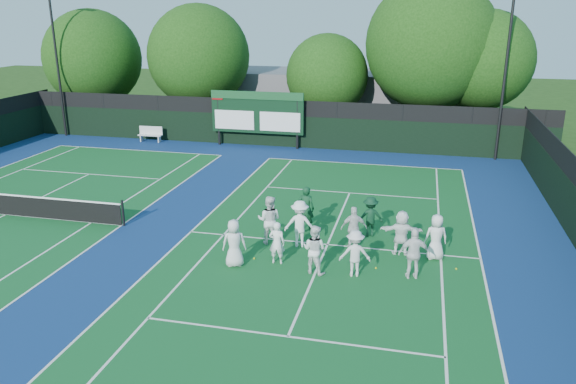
% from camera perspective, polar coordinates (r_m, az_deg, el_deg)
% --- Properties ---
extents(ground, '(120.00, 120.00, 0.00)m').
position_cam_1_polar(ground, '(20.27, 3.56, -6.47)').
color(ground, '#1C3A0F').
rests_on(ground, ground).
extents(court_apron, '(34.00, 32.00, 0.01)m').
position_cam_1_polar(court_apron, '(22.83, -11.02, -3.89)').
color(court_apron, navy).
rests_on(court_apron, ground).
extents(near_court, '(11.05, 23.85, 0.01)m').
position_cam_1_polar(near_court, '(21.17, 4.03, -5.35)').
color(near_court, '#105021').
rests_on(near_court, ground).
extents(left_court, '(11.05, 23.85, 0.01)m').
position_cam_1_polar(left_court, '(27.01, -26.72, -2.05)').
color(left_court, '#105021').
rests_on(left_court, ground).
extents(back_fence, '(34.00, 0.08, 3.00)m').
position_cam_1_polar(back_fence, '(36.07, -1.41, 6.78)').
color(back_fence, black).
rests_on(back_fence, ground).
extents(scoreboard, '(6.00, 0.21, 3.55)m').
position_cam_1_polar(scoreboard, '(35.79, -3.17, 8.03)').
color(scoreboard, black).
rests_on(scoreboard, ground).
extents(clubhouse, '(18.00, 6.00, 4.00)m').
position_cam_1_polar(clubhouse, '(42.98, 6.59, 9.36)').
color(clubhouse, slate).
rests_on(clubhouse, ground).
extents(light_pole_left, '(1.20, 0.30, 10.12)m').
position_cam_1_polar(light_pole_left, '(41.62, -22.61, 13.83)').
color(light_pole_left, black).
rests_on(light_pole_left, ground).
extents(light_pole_right, '(1.20, 0.30, 10.12)m').
position_cam_1_polar(light_pole_right, '(34.25, 21.44, 13.33)').
color(light_pole_right, black).
rests_on(light_pole_right, ground).
extents(tennis_net, '(11.30, 0.10, 1.10)m').
position_cam_1_polar(tennis_net, '(26.87, -26.86, -1.09)').
color(tennis_net, black).
rests_on(tennis_net, ground).
extents(bench, '(1.63, 0.49, 1.02)m').
position_cam_1_polar(bench, '(38.62, -13.78, 5.80)').
color(bench, silver).
rests_on(bench, ground).
extents(tree_a, '(7.06, 7.06, 8.52)m').
position_cam_1_polar(tree_a, '(44.68, -18.99, 12.48)').
color(tree_a, black).
rests_on(tree_a, ground).
extents(tree_b, '(7.11, 7.11, 8.86)m').
position_cam_1_polar(tree_b, '(40.87, -8.81, 13.24)').
color(tree_b, black).
rests_on(tree_b, ground).
extents(tree_c, '(5.48, 5.48, 6.96)m').
position_cam_1_polar(tree_c, '(38.51, 4.24, 11.54)').
color(tree_c, black).
rests_on(tree_c, ground).
extents(tree_d, '(8.32, 8.32, 10.49)m').
position_cam_1_polar(tree_d, '(37.85, 14.58, 14.02)').
color(tree_d, black).
rests_on(tree_d, ground).
extents(tree_e, '(6.20, 6.20, 8.50)m').
position_cam_1_polar(tree_e, '(38.09, 19.44, 12.29)').
color(tree_e, black).
rests_on(tree_e, ground).
extents(tennis_ball_0, '(0.07, 0.07, 0.07)m').
position_cam_1_polar(tennis_ball_0, '(19.97, -3.45, -6.76)').
color(tennis_ball_0, '#BCC317').
rests_on(tennis_ball_0, ground).
extents(tennis_ball_1, '(0.07, 0.07, 0.07)m').
position_cam_1_polar(tennis_ball_1, '(21.93, 12.51, -4.83)').
color(tennis_ball_1, '#BCC317').
rests_on(tennis_ball_1, ground).
extents(tennis_ball_2, '(0.07, 0.07, 0.07)m').
position_cam_1_polar(tennis_ball_2, '(20.01, 16.72, -7.49)').
color(tennis_ball_2, '#BCC317').
rests_on(tennis_ball_2, ground).
extents(tennis_ball_4, '(0.07, 0.07, 0.07)m').
position_cam_1_polar(tennis_ball_4, '(21.34, 3.29, -5.07)').
color(tennis_ball_4, '#BCC317').
rests_on(tennis_ball_4, ground).
extents(tennis_ball_5, '(0.07, 0.07, 0.07)m').
position_cam_1_polar(tennis_ball_5, '(19.47, 8.91, -7.64)').
color(tennis_ball_5, '#BCC317').
rests_on(tennis_ball_5, ground).
extents(player_front_0, '(0.94, 0.76, 1.68)m').
position_cam_1_polar(player_front_0, '(19.23, -5.49, -5.19)').
color(player_front_0, silver).
rests_on(player_front_0, ground).
extents(player_front_1, '(0.56, 0.37, 1.53)m').
position_cam_1_polar(player_front_1, '(19.35, -1.13, -5.19)').
color(player_front_1, white).
rests_on(player_front_1, ground).
extents(player_front_2, '(0.97, 0.85, 1.68)m').
position_cam_1_polar(player_front_2, '(18.68, 2.70, -5.84)').
color(player_front_2, white).
rests_on(player_front_2, ground).
extents(player_front_3, '(1.12, 0.77, 1.59)m').
position_cam_1_polar(player_front_3, '(18.60, 6.82, -6.21)').
color(player_front_3, silver).
rests_on(player_front_3, ground).
extents(player_front_4, '(1.08, 0.60, 1.74)m').
position_cam_1_polar(player_front_4, '(18.73, 12.68, -6.13)').
color(player_front_4, white).
rests_on(player_front_4, ground).
extents(player_back_0, '(0.92, 0.72, 1.86)m').
position_cam_1_polar(player_back_0, '(20.94, -1.91, -2.86)').
color(player_back_0, white).
rests_on(player_back_0, ground).
extents(player_back_1, '(1.23, 0.81, 1.78)m').
position_cam_1_polar(player_back_1, '(20.68, 1.20, -3.25)').
color(player_back_1, white).
rests_on(player_back_1, ground).
extents(player_back_2, '(1.03, 0.64, 1.64)m').
position_cam_1_polar(player_back_2, '(20.62, 6.71, -3.65)').
color(player_back_2, silver).
rests_on(player_back_2, ground).
extents(player_back_3, '(1.56, 0.60, 1.65)m').
position_cam_1_polar(player_back_3, '(20.47, 11.44, -4.06)').
color(player_back_3, white).
rests_on(player_back_3, ground).
extents(player_back_4, '(0.91, 0.71, 1.65)m').
position_cam_1_polar(player_back_4, '(20.33, 14.80, -4.45)').
color(player_back_4, silver).
rests_on(player_back_4, ground).
extents(coach_left, '(0.69, 0.49, 1.82)m').
position_cam_1_polar(coach_left, '(22.21, 1.85, -1.68)').
color(coach_left, '#103B20').
rests_on(coach_left, ground).
extents(coach_right, '(1.17, 0.88, 1.60)m').
position_cam_1_polar(coach_right, '(21.84, 8.35, -2.51)').
color(coach_right, '#0D321D').
rests_on(coach_right, ground).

